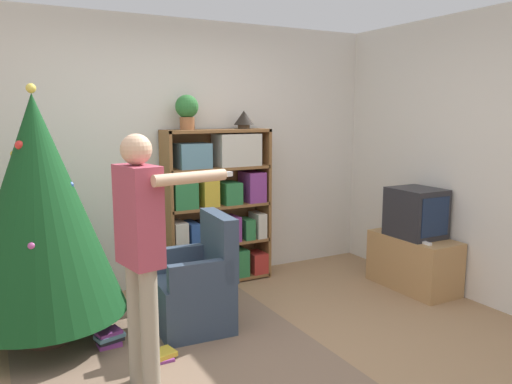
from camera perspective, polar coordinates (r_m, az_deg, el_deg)
name	(u,v)px	position (r m, az deg, el deg)	size (l,w,h in m)	color
ground_plane	(256,367)	(3.60, 0.00, -19.35)	(14.00, 14.00, 0.00)	#9E7A56
wall_back	(162,155)	(4.97, -10.74, 4.21)	(8.00, 0.10, 2.60)	silver
wall_right	(498,160)	(4.79, 25.95, 3.26)	(0.10, 8.00, 2.60)	silver
area_rug	(172,354)	(3.79, -9.59, -17.81)	(2.06, 2.05, 0.01)	#7F6651
bookshelf	(218,206)	(5.00, -4.34, -1.63)	(1.07, 0.32, 1.55)	brown
tv_stand	(413,262)	(5.16, 17.53, -7.65)	(0.44, 0.87, 0.52)	tan
television	(416,213)	(5.04, 17.82, -2.26)	(0.42, 0.48, 0.47)	#28282D
game_remote	(426,243)	(4.83, 18.82, -5.54)	(0.04, 0.12, 0.02)	white
christmas_tree	(39,207)	(3.95, -23.52, -1.62)	(1.19, 1.19, 1.91)	#4C3323
armchair	(197,289)	(4.06, -6.75, -10.98)	(0.60, 0.60, 0.92)	#334256
standing_person	(141,243)	(3.08, -12.98, -5.65)	(0.68, 0.46, 1.59)	#9E937F
potted_plant	(187,110)	(4.80, -7.90, 9.32)	(0.22, 0.22, 0.33)	#935B38
table_lamp	(244,119)	(5.05, -1.41, 8.39)	(0.20, 0.20, 0.18)	#473828
book_pile_near_tree	(109,338)	(3.99, -16.42, -15.72)	(0.23, 0.18, 0.12)	#843889
book_pile_by_chair	(160,356)	(3.73, -10.88, -17.92)	(0.22, 0.18, 0.06)	#843889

